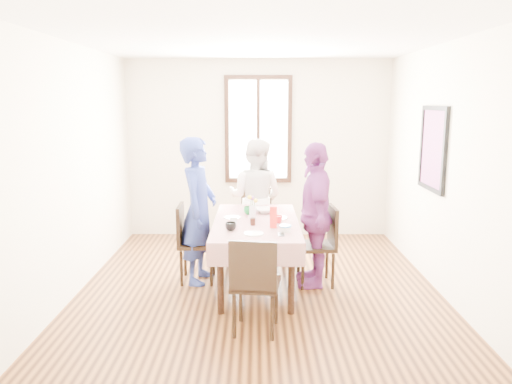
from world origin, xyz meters
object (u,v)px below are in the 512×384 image
(dining_table, at_px, (256,254))
(chair_near, at_px, (256,284))
(chair_left, at_px, (197,243))
(chair_far, at_px, (256,223))
(person_left, at_px, (198,211))
(person_right, at_px, (315,215))
(chair_right, at_px, (316,246))
(person_far, at_px, (256,198))

(dining_table, xyz_separation_m, chair_near, (0.00, -1.11, 0.08))
(dining_table, xyz_separation_m, chair_left, (-0.68, 0.15, 0.08))
(chair_far, xyz_separation_m, person_left, (-0.66, -0.96, 0.39))
(chair_near, distance_m, person_left, 1.48)
(dining_table, bearing_deg, person_right, 4.36)
(chair_right, xyz_separation_m, chair_near, (-0.68, -1.17, 0.00))
(chair_far, relative_size, person_far, 0.57)
(chair_right, relative_size, person_right, 0.55)
(chair_far, bearing_deg, chair_near, 90.51)
(chair_left, height_order, person_far, person_far)
(chair_near, xyz_separation_m, person_far, (-0.00, 2.21, 0.34))
(chair_right, bearing_deg, chair_left, 82.35)
(chair_far, height_order, person_left, person_left)
(dining_table, bearing_deg, chair_far, 90.00)
(chair_left, height_order, chair_near, same)
(chair_far, height_order, chair_near, same)
(chair_right, bearing_deg, person_far, 29.79)
(chair_near, bearing_deg, person_left, 125.51)
(person_far, bearing_deg, chair_near, 110.53)
(chair_far, xyz_separation_m, person_far, (-0.00, -0.02, 0.34))
(dining_table, xyz_separation_m, chair_right, (0.68, 0.05, 0.08))
(chair_right, xyz_separation_m, chair_far, (-0.68, 1.06, 0.00))
(chair_left, relative_size, person_right, 0.55)
(chair_right, height_order, person_far, person_far)
(chair_left, height_order, person_right, person_right)
(chair_left, xyz_separation_m, person_right, (1.35, -0.10, 0.37))
(chair_far, bearing_deg, chair_left, 55.16)
(dining_table, height_order, chair_left, chair_left)
(chair_near, height_order, person_left, person_left)
(person_left, bearing_deg, person_far, -26.03)
(person_right, bearing_deg, chair_left, -93.82)
(chair_left, distance_m, person_left, 0.39)
(chair_right, relative_size, chair_near, 1.00)
(person_left, relative_size, person_right, 1.03)
(chair_far, height_order, person_far, person_far)
(chair_right, xyz_separation_m, person_left, (-1.35, 0.10, 0.39))
(chair_far, distance_m, person_left, 1.23)
(chair_far, distance_m, chair_near, 2.23)
(chair_left, bearing_deg, chair_near, 27.46)
(dining_table, bearing_deg, chair_near, -90.00)
(chair_left, bearing_deg, chair_right, 84.89)
(chair_left, height_order, chair_far, same)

